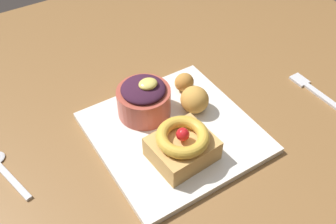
% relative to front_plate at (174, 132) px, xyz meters
% --- Properties ---
extents(dining_table, '(1.36, 1.01, 0.73)m').
position_rel_front_plate_xyz_m(dining_table, '(-0.06, 0.08, -0.09)').
color(dining_table, brown).
rests_on(dining_table, ground_plane).
extents(front_plate, '(0.27, 0.27, 0.01)m').
position_rel_front_plate_xyz_m(front_plate, '(0.00, 0.00, 0.00)').
color(front_plate, white).
rests_on(front_plate, dining_table).
extents(cake_slice, '(0.10, 0.09, 0.06)m').
position_rel_front_plate_xyz_m(cake_slice, '(-0.02, -0.06, 0.03)').
color(cake_slice, tan).
rests_on(cake_slice, front_plate).
extents(berry_ramekin, '(0.10, 0.10, 0.08)m').
position_rel_front_plate_xyz_m(berry_ramekin, '(-0.02, 0.07, 0.04)').
color(berry_ramekin, '#B24C3D').
rests_on(berry_ramekin, front_plate).
extents(fritter_front, '(0.04, 0.03, 0.04)m').
position_rel_front_plate_xyz_m(fritter_front, '(0.07, 0.08, 0.02)').
color(fritter_front, '#BC7F38').
rests_on(fritter_front, front_plate).
extents(fritter_middle, '(0.05, 0.05, 0.05)m').
position_rel_front_plate_xyz_m(fritter_middle, '(0.06, 0.02, 0.03)').
color(fritter_middle, gold).
rests_on(fritter_middle, front_plate).
extents(fork, '(0.03, 0.13, 0.00)m').
position_rel_front_plate_xyz_m(fork, '(0.30, -0.05, -0.00)').
color(fork, silver).
rests_on(fork, dining_table).
extents(spoon, '(0.05, 0.12, 0.00)m').
position_rel_front_plate_xyz_m(spoon, '(-0.28, 0.09, -0.00)').
color(spoon, silver).
rests_on(spoon, dining_table).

